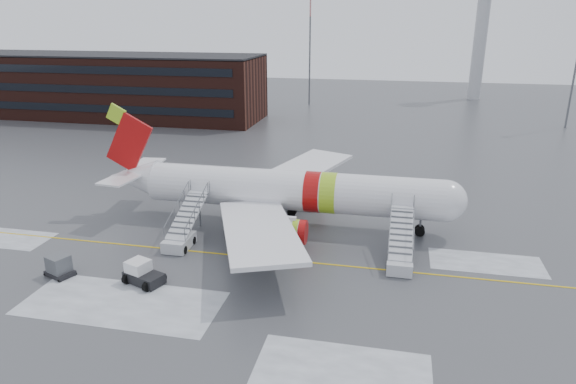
% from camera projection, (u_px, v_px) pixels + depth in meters
% --- Properties ---
extents(ground, '(260.00, 260.00, 0.00)m').
position_uv_depth(ground, '(245.00, 251.00, 44.13)').
color(ground, '#494C4F').
rests_on(ground, ground).
extents(airliner, '(35.03, 32.97, 11.18)m').
position_uv_depth(airliner, '(283.00, 190.00, 48.85)').
color(airliner, white).
rests_on(airliner, ground).
extents(airstair_fwd, '(2.05, 7.70, 3.48)m').
position_uv_depth(airstair_fwd, '(400.00, 253.00, 41.34)').
color(airstair_fwd, silver).
rests_on(airstair_fwd, ground).
extents(airstair_aft, '(2.05, 7.70, 3.48)m').
position_uv_depth(airstair_aft, '(182.00, 233.00, 45.08)').
color(airstair_aft, silver).
rests_on(airstair_aft, ground).
extents(pushback_tug, '(3.38, 2.96, 1.72)m').
position_uv_depth(pushback_tug, '(142.00, 273.00, 38.66)').
color(pushback_tug, black).
rests_on(pushback_tug, ground).
extents(uld_container, '(2.46, 2.15, 1.68)m').
position_uv_depth(uld_container, '(59.00, 267.00, 39.67)').
color(uld_container, black).
rests_on(uld_container, ground).
extents(terminal_building, '(62.00, 16.11, 12.30)m').
position_uv_depth(terminal_building, '(106.00, 85.00, 101.94)').
color(terminal_building, '#3F1E16').
rests_on(terminal_building, ground).
extents(control_tower, '(6.40, 6.40, 30.00)m').
position_uv_depth(control_tower, '(483.00, 19.00, 119.97)').
color(control_tower, '#B2B5BA').
rests_on(control_tower, ground).
extents(light_mast_far_n, '(1.20, 1.20, 24.25)m').
position_uv_depth(light_mast_far_n, '(310.00, 42.00, 113.40)').
color(light_mast_far_n, '#595B60').
rests_on(light_mast_far_n, ground).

